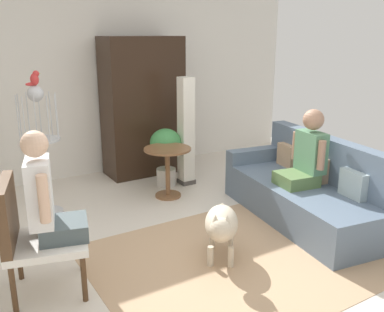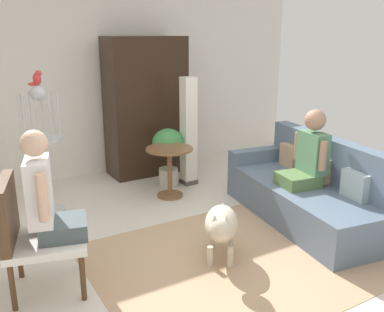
{
  "view_description": "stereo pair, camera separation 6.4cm",
  "coord_description": "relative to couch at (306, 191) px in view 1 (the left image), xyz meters",
  "views": [
    {
      "loc": [
        -2.05,
        -3.09,
        2.05
      ],
      "look_at": [
        -0.11,
        0.08,
        0.97
      ],
      "focal_mm": 39.88,
      "sensor_mm": 36.0,
      "label": 1
    },
    {
      "loc": [
        -1.99,
        -3.12,
        2.05
      ],
      "look_at": [
        -0.11,
        0.08,
        0.97
      ],
      "focal_mm": 39.88,
      "sensor_mm": 36.0,
      "label": 2
    }
  ],
  "objects": [
    {
      "name": "armchair",
      "position": [
        -2.99,
        0.09,
        0.24
      ],
      "size": [
        0.75,
        0.72,
        0.98
      ],
      "color": "#4C331E",
      "rests_on": "ground"
    },
    {
      "name": "back_wall",
      "position": [
        -1.44,
        2.89,
        1.11
      ],
      "size": [
        6.88,
        0.12,
        2.85
      ],
      "primitive_type": "cube",
      "color": "silver",
      "rests_on": "ground"
    },
    {
      "name": "armoire_cabinet",
      "position": [
        -0.85,
        2.48,
        0.69
      ],
      "size": [
        1.14,
        0.56,
        2.01
      ],
      "primitive_type": "cube",
      "color": "black",
      "rests_on": "ground"
    },
    {
      "name": "dog",
      "position": [
        -1.38,
        -0.28,
        0.04
      ],
      "size": [
        0.56,
        0.7,
        0.57
      ],
      "color": "beige",
      "rests_on": "ground"
    },
    {
      "name": "column_lamp",
      "position": [
        -0.58,
        1.7,
        0.42
      ],
      "size": [
        0.2,
        0.2,
        1.49
      ],
      "color": "#4C4742",
      "rests_on": "ground"
    },
    {
      "name": "potted_plant",
      "position": [
        -0.85,
        1.79,
        0.2
      ],
      "size": [
        0.43,
        0.43,
        0.8
      ],
      "color": "beige",
      "rests_on": "ground"
    },
    {
      "name": "parrot",
      "position": [
        -2.51,
        1.65,
        1.26
      ],
      "size": [
        0.17,
        0.1,
        0.16
      ],
      "color": "red",
      "rests_on": "bird_cage_stand"
    },
    {
      "name": "person_on_couch",
      "position": [
        -0.06,
        -0.02,
        0.45
      ],
      "size": [
        0.51,
        0.52,
        0.84
      ],
      "color": "#567542"
    },
    {
      "name": "ground_plane",
      "position": [
        -1.44,
        -0.11,
        -0.31
      ],
      "size": [
        7.54,
        7.54,
        0.0
      ],
      "primitive_type": "plane",
      "color": "beige"
    },
    {
      "name": "person_on_armchair",
      "position": [
        -2.83,
        0.05,
        0.51
      ],
      "size": [
        0.51,
        0.51,
        0.89
      ],
      "color": "#455255"
    },
    {
      "name": "area_rug",
      "position": [
        -1.24,
        -0.36,
        -0.31
      ],
      "size": [
        2.63,
        2.1,
        0.01
      ],
      "primitive_type": "cube",
      "color": "tan",
      "rests_on": "ground"
    },
    {
      "name": "bird_cage_stand",
      "position": [
        -2.51,
        1.65,
        0.52
      ],
      "size": [
        0.44,
        0.44,
        1.5
      ],
      "color": "silver",
      "rests_on": "ground"
    },
    {
      "name": "round_end_table",
      "position": [
        -1.04,
        1.39,
        0.13
      ],
      "size": [
        0.6,
        0.6,
        0.65
      ],
      "color": "brown",
      "rests_on": "ground"
    },
    {
      "name": "couch",
      "position": [
        0.0,
        0.0,
        0.0
      ],
      "size": [
        1.17,
        2.2,
        0.92
      ],
      "color": "slate",
      "rests_on": "ground"
    }
  ]
}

